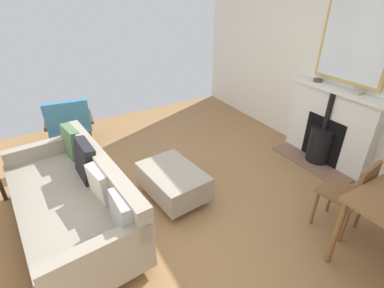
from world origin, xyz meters
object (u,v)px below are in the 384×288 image
(sofa, at_px, (75,200))
(dining_chair_near_fireplace, at_px, (352,192))
(mantel_bowl_far, at_px, (358,92))
(ottoman, at_px, (173,181))
(armchair_accent, at_px, (69,122))
(fireplace, at_px, (328,130))
(mantel_bowl_near, at_px, (318,80))

(sofa, bearing_deg, dining_chair_near_fireplace, 148.22)
(mantel_bowl_far, xyz_separation_m, sofa, (3.33, -0.69, -0.77))
(ottoman, distance_m, armchair_accent, 2.00)
(fireplace, xyz_separation_m, dining_chair_near_fireplace, (0.97, 1.02, 0.02))
(armchair_accent, bearing_deg, fireplace, 144.65)
(mantel_bowl_near, relative_size, mantel_bowl_far, 1.05)
(fireplace, height_order, mantel_bowl_far, mantel_bowl_far)
(fireplace, relative_size, mantel_bowl_far, 11.58)
(mantel_bowl_far, bearing_deg, fireplace, -88.00)
(fireplace, relative_size, mantel_bowl_near, 11.04)
(fireplace, relative_size, armchair_accent, 1.56)
(fireplace, relative_size, dining_chair_near_fireplace, 1.56)
(sofa, distance_m, dining_chair_near_fireplace, 2.76)
(fireplace, distance_m, armchair_accent, 3.74)
(fireplace, xyz_separation_m, sofa, (3.32, -0.43, -0.14))
(mantel_bowl_near, bearing_deg, dining_chair_near_fireplace, 53.93)
(mantel_bowl_far, height_order, dining_chair_near_fireplace, mantel_bowl_far)
(mantel_bowl_far, height_order, armchair_accent, mantel_bowl_far)
(armchair_accent, bearing_deg, sofa, 81.25)
(sofa, height_order, armchair_accent, armchair_accent)
(fireplace, bearing_deg, armchair_accent, -35.35)
(mantel_bowl_far, xyz_separation_m, ottoman, (2.25, -0.60, -0.88))
(mantel_bowl_near, height_order, armchair_accent, mantel_bowl_near)
(mantel_bowl_near, height_order, sofa, mantel_bowl_near)
(mantel_bowl_near, xyz_separation_m, armchair_accent, (3.06, -1.84, -0.65))
(mantel_bowl_far, bearing_deg, dining_chair_near_fireplace, 37.94)
(mantel_bowl_near, bearing_deg, armchair_accent, -30.96)
(mantel_bowl_near, bearing_deg, sofa, -1.76)
(mantel_bowl_far, relative_size, armchair_accent, 0.13)
(ottoman, bearing_deg, dining_chair_near_fireplace, 132.74)
(fireplace, distance_m, ottoman, 2.28)
(mantel_bowl_far, xyz_separation_m, dining_chair_near_fireplace, (0.98, 0.77, -0.61))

